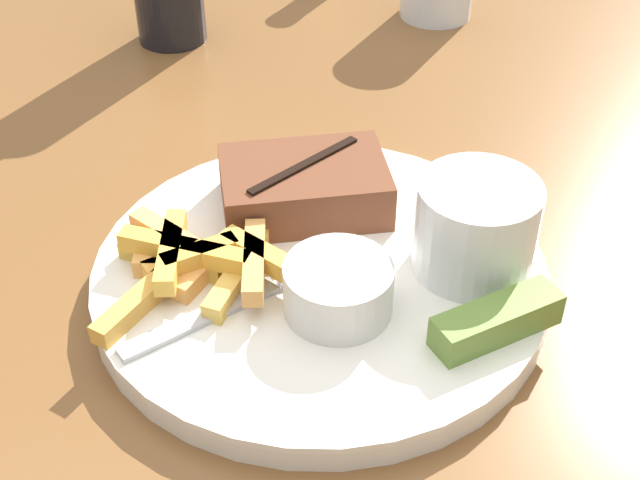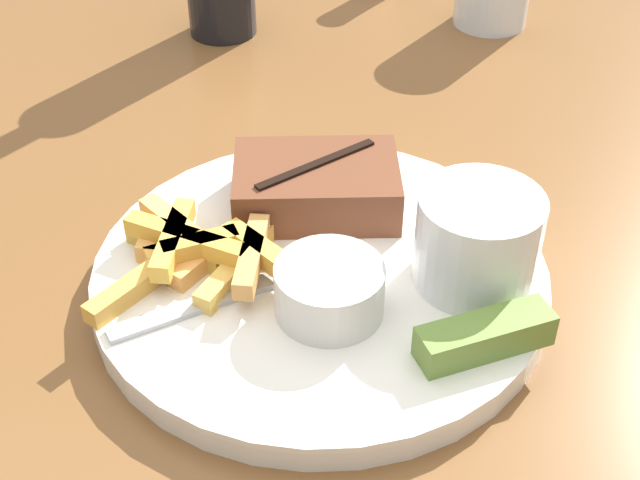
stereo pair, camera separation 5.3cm
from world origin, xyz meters
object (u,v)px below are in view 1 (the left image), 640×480
object	(u,v)px
dinner_plate	(320,277)
coleslaw_cup	(477,223)
steak_portion	(304,187)
dipping_sauce_cup	(338,287)
pickle_spear	(497,320)
fork_utensil	(217,311)

from	to	relation	value
dinner_plate	coleslaw_cup	bearing A→B (deg)	-3.62
steak_portion	dinner_plate	bearing A→B (deg)	-84.62
dipping_sauce_cup	pickle_spear	bearing A→B (deg)	-17.17
dinner_plate	dipping_sauce_cup	size ratio (longest dim) A/B	4.42
dipping_sauce_cup	steak_portion	bearing A→B (deg)	97.50
pickle_spear	fork_utensil	size ratio (longest dim) A/B	0.65
steak_portion	pickle_spear	world-z (taller)	steak_portion
pickle_spear	dipping_sauce_cup	bearing A→B (deg)	162.83
steak_portion	dipping_sauce_cup	bearing A→B (deg)	-82.50
steak_portion	coleslaw_cup	distance (m)	0.12
pickle_spear	coleslaw_cup	bearing A→B (deg)	90.99
steak_portion	coleslaw_cup	xyz separation A→B (m)	(0.10, -0.07, 0.02)
dinner_plate	pickle_spear	world-z (taller)	pickle_spear
pickle_spear	fork_utensil	world-z (taller)	pickle_spear
coleslaw_cup	dipping_sauce_cup	bearing A→B (deg)	-158.57
coleslaw_cup	pickle_spear	world-z (taller)	coleslaw_cup
steak_portion	dipping_sauce_cup	world-z (taller)	steak_portion
pickle_spear	steak_portion	bearing A→B (deg)	127.97
coleslaw_cup	fork_utensil	world-z (taller)	coleslaw_cup
dinner_plate	pickle_spear	size ratio (longest dim) A/B	3.50
dinner_plate	pickle_spear	bearing A→B (deg)	-35.14
coleslaw_cup	fork_utensil	distance (m)	0.16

